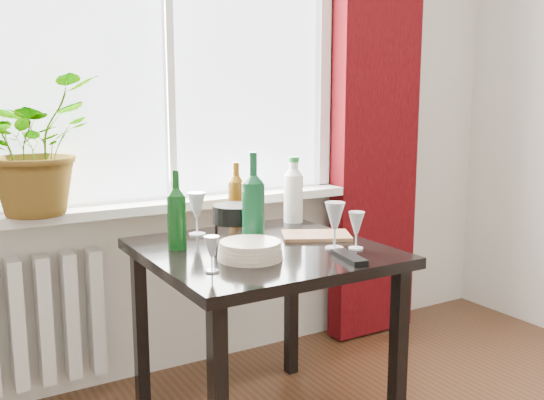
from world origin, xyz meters
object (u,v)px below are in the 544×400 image
wineglass_front_right (335,225)px  wineglass_front_left (212,254)px  tv_remote (349,257)px  bottle_amber (236,194)px  cutting_board (316,236)px  wineglass_back_center (256,214)px  table (262,271)px  fondue_pot (235,222)px  wine_bottle_left (176,210)px  wine_bottle_right (253,199)px  plate_stack (250,250)px  cleaning_bottle (293,189)px  radiator (3,327)px  potted_plant (33,145)px  wineglass_far_right (356,230)px  wineglass_back_left (197,213)px

wineglass_front_right → wineglass_front_left: 0.53m
tv_remote → bottle_amber: bearing=107.9°
tv_remote → cutting_board: (0.10, 0.34, -0.00)m
wineglass_front_right → tv_remote: size_ratio=0.97×
wineglass_back_center → wineglass_front_left: wineglass_back_center is taller
table → fondue_pot: (-0.03, 0.17, 0.16)m
wine_bottle_left → wineglass_front_right: bearing=-30.7°
wine_bottle_right → fondue_pot: wine_bottle_right is taller
wine_bottle_left → plate_stack: wine_bottle_left is taller
wineglass_front_left → fondue_pot: 0.46m
wineglass_front_left → fondue_pot: (0.27, 0.36, 0.01)m
cleaning_bottle → fondue_pot: size_ratio=1.47×
cleaning_bottle → cutting_board: (-0.08, -0.30, -0.14)m
radiator → cutting_board: bearing=-28.1°
wine_bottle_right → tv_remote: wine_bottle_right is taller
tv_remote → potted_plant: bearing=146.0°
wine_bottle_left → wine_bottle_right: size_ratio=0.81×
table → wine_bottle_right: bearing=135.2°
bottle_amber → plate_stack: 0.55m
wineglass_front_left → plate_stack: 0.20m
wineglass_front_left → wineglass_far_right: bearing=-0.4°
wineglass_front_left → wine_bottle_left: bearing=86.9°
wine_bottle_left → plate_stack: size_ratio=1.29×
wineglass_far_right → wineglass_back_center: (-0.20, 0.40, 0.01)m
potted_plant → cutting_board: size_ratio=2.01×
radiator → wine_bottle_left: size_ratio=2.69×
tv_remote → wine_bottle_left: bearing=145.6°
potted_plant → wineglass_back_center: size_ratio=3.22×
bottle_amber → tv_remote: 0.70m
potted_plant → wineglass_front_left: potted_plant is taller
wine_bottle_left → cutting_board: (0.55, -0.11, -0.14)m
table → wineglass_far_right: (0.29, -0.20, 0.16)m
bottle_amber → wineglass_far_right: bearing=-70.5°
wineglass_far_right → cutting_board: 0.24m
table → wineglass_back_left: (-0.13, 0.32, 0.18)m
wineglass_back_left → wineglass_front_right: bearing=-53.5°
tv_remote → wineglass_back_center: bearing=110.3°
wineglass_front_right → wineglass_back_left: same height
wine_bottle_right → wineglass_front_left: (-0.28, -0.22, -0.12)m
wineglass_front_left → tv_remote: (0.47, -0.11, -0.05)m
wine_bottle_right → wineglass_front_right: wine_bottle_right is taller
bottle_amber → fondue_pot: bottle_amber is taller
table → cutting_board: bearing=6.9°
wineglass_back_left → fondue_pot: 0.18m
wineglass_front_left → wineglass_back_center: bearing=45.6°
wine_bottle_left → cleaning_bottle: cleaning_bottle is taller
tv_remote → wineglass_front_right: bearing=82.1°
potted_plant → bottle_amber: 0.84m
potted_plant → wineglass_back_left: (0.58, -0.24, -0.29)m
bottle_amber → wineglass_back_center: size_ratio=1.73×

